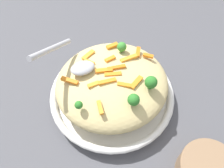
# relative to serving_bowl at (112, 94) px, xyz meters

# --- Properties ---
(ground_plane) EXTENTS (2.40, 2.40, 0.00)m
(ground_plane) POSITION_rel_serving_bowl_xyz_m (0.00, 0.00, -0.02)
(ground_plane) COLOR #4C4C51
(serving_bowl) EXTENTS (0.32, 0.32, 0.04)m
(serving_bowl) POSITION_rel_serving_bowl_xyz_m (0.00, 0.00, 0.00)
(serving_bowl) COLOR white
(serving_bowl) RESTS_ON ground_plane
(pasta_mound) EXTENTS (0.27, 0.26, 0.08)m
(pasta_mound) POSITION_rel_serving_bowl_xyz_m (0.00, 0.00, 0.05)
(pasta_mound) COLOR #D1BA7A
(pasta_mound) RESTS_ON serving_bowl
(carrot_piece_0) EXTENTS (0.03, 0.02, 0.01)m
(carrot_piece_0) POSITION_rel_serving_bowl_xyz_m (-0.10, -0.02, 0.09)
(carrot_piece_0) COLOR orange
(carrot_piece_0) RESTS_ON pasta_mound
(carrot_piece_1) EXTENTS (0.02, 0.03, 0.01)m
(carrot_piece_1) POSITION_rel_serving_bowl_xyz_m (0.04, -0.05, 0.09)
(carrot_piece_1) COLOR orange
(carrot_piece_1) RESTS_ON pasta_mound
(carrot_piece_2) EXTENTS (0.04, 0.02, 0.01)m
(carrot_piece_2) POSITION_rel_serving_bowl_xyz_m (0.00, 0.01, 0.09)
(carrot_piece_2) COLOR orange
(carrot_piece_2) RESTS_ON pasta_mound
(carrot_piece_3) EXTENTS (0.01, 0.03, 0.01)m
(carrot_piece_3) POSITION_rel_serving_bowl_xyz_m (0.06, 0.07, 0.09)
(carrot_piece_3) COLOR orange
(carrot_piece_3) RESTS_ON pasta_mound
(carrot_piece_4) EXTENTS (0.04, 0.02, 0.01)m
(carrot_piece_4) POSITION_rel_serving_bowl_xyz_m (0.02, -0.01, 0.09)
(carrot_piece_4) COLOR orange
(carrot_piece_4) RESTS_ON pasta_mound
(carrot_piece_5) EXTENTS (0.04, 0.03, 0.01)m
(carrot_piece_5) POSITION_rel_serving_bowl_xyz_m (0.03, -0.08, 0.09)
(carrot_piece_5) COLOR orange
(carrot_piece_5) RESTS_ON pasta_mound
(carrot_piece_6) EXTENTS (0.03, 0.02, 0.01)m
(carrot_piece_6) POSITION_rel_serving_bowl_xyz_m (-0.01, 0.04, 0.09)
(carrot_piece_6) COLOR orange
(carrot_piece_6) RESTS_ON pasta_mound
(carrot_piece_7) EXTENTS (0.04, 0.03, 0.01)m
(carrot_piece_7) POSITION_rel_serving_bowl_xyz_m (0.10, -0.02, 0.09)
(carrot_piece_7) COLOR orange
(carrot_piece_7) RESTS_ON pasta_mound
(carrot_piece_8) EXTENTS (0.02, 0.03, 0.01)m
(carrot_piece_8) POSITION_rel_serving_bowl_xyz_m (-0.09, -0.04, 0.09)
(carrot_piece_8) COLOR orange
(carrot_piece_8) RESTS_ON pasta_mound
(carrot_piece_9) EXTENTS (0.04, 0.01, 0.01)m
(carrot_piece_9) POSITION_rel_serving_bowl_xyz_m (-0.01, -0.01, 0.09)
(carrot_piece_9) COLOR orange
(carrot_piece_9) RESTS_ON pasta_mound
(carrot_piece_10) EXTENTS (0.04, 0.03, 0.01)m
(carrot_piece_10) POSITION_rel_serving_bowl_xyz_m (-0.04, 0.04, 0.09)
(carrot_piece_10) COLOR orange
(carrot_piece_10) RESTS_ON pasta_mound
(carrot_piece_11) EXTENTS (0.04, 0.01, 0.01)m
(carrot_piece_11) POSITION_rel_serving_bowl_xyz_m (-0.05, -0.03, 0.09)
(carrot_piece_11) COLOR orange
(carrot_piece_11) RESTS_ON pasta_mound
(carrot_piece_12) EXTENTS (0.03, 0.01, 0.01)m
(carrot_piece_12) POSITION_rel_serving_bowl_xyz_m (-0.03, -0.08, 0.09)
(carrot_piece_12) COLOR orange
(carrot_piece_12) RESTS_ON pasta_mound
(carrot_piece_13) EXTENTS (0.04, 0.01, 0.01)m
(carrot_piece_13) POSITION_rel_serving_bowl_xyz_m (0.02, 0.02, 0.09)
(carrot_piece_13) COLOR orange
(carrot_piece_13) RESTS_ON pasta_mound
(carrot_piece_14) EXTENTS (0.03, 0.01, 0.01)m
(carrot_piece_14) POSITION_rel_serving_bowl_xyz_m (-0.01, -0.04, 0.09)
(carrot_piece_14) COLOR orange
(carrot_piece_14) RESTS_ON pasta_mound
(carrot_piece_15) EXTENTS (0.03, 0.01, 0.01)m
(carrot_piece_15) POSITION_rel_serving_bowl_xyz_m (0.05, 0.02, 0.09)
(carrot_piece_15) COLOR orange
(carrot_piece_15) RESTS_ON pasta_mound
(broccoli_floret_0) EXTENTS (0.03, 0.03, 0.03)m
(broccoli_floret_0) POSITION_rel_serving_bowl_xyz_m (-0.06, 0.06, 0.10)
(broccoli_floret_0) COLOR #296820
(broccoli_floret_0) RESTS_ON pasta_mound
(broccoli_floret_1) EXTENTS (0.03, 0.03, 0.03)m
(broccoli_floret_1) POSITION_rel_serving_bowl_xyz_m (-0.01, 0.09, 0.10)
(broccoli_floret_1) COLOR #296820
(broccoli_floret_1) RESTS_ON pasta_mound
(broccoli_floret_2) EXTENTS (0.02, 0.02, 0.02)m
(broccoli_floret_2) POSITION_rel_serving_bowl_xyz_m (0.09, 0.06, 0.10)
(broccoli_floret_2) COLOR #296820
(broccoli_floret_2) RESTS_ON pasta_mound
(broccoli_floret_3) EXTENTS (0.02, 0.02, 0.03)m
(broccoli_floret_3) POSITION_rel_serving_bowl_xyz_m (-0.05, -0.06, 0.10)
(broccoli_floret_3) COLOR #377928
(broccoli_floret_3) RESTS_ON pasta_mound
(serving_spoon) EXTENTS (0.13, 0.12, 0.09)m
(serving_spoon) POSITION_rel_serving_bowl_xyz_m (0.08, -0.05, 0.11)
(serving_spoon) COLOR #B7B7BC
(serving_spoon) RESTS_ON pasta_mound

